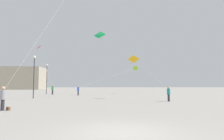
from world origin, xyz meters
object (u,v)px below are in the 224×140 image
object	(u,v)px
kite_emerald_delta	(99,36)
lamppost_west	(34,70)
handbag_beside_flyer	(8,109)
person_in_teal	(169,93)
kite_magenta_delta	(39,48)
building_centre_hall	(21,78)
person_in_blue	(78,90)
kite_amber_delta	(134,60)
kite_lime_diamond	(135,68)
person_in_green	(53,89)
lamppost_east	(47,74)
person_in_grey	(3,97)

from	to	relation	value
kite_emerald_delta	lamppost_west	size ratio (longest dim) A/B	1.53
lamppost_west	handbag_beside_flyer	size ratio (longest dim) A/B	17.68
person_in_teal	handbag_beside_flyer	bearing A→B (deg)	-60.78
kite_magenta_delta	building_centre_hall	world-z (taller)	building_centre_hall
person_in_blue	kite_amber_delta	world-z (taller)	kite_amber_delta
person_in_teal	handbag_beside_flyer	world-z (taller)	person_in_teal
kite_amber_delta	kite_lime_diamond	distance (m)	15.40
person_in_green	lamppost_west	size ratio (longest dim) A/B	0.33
person_in_green	building_centre_hall	world-z (taller)	building_centre_hall
person_in_teal	lamppost_east	size ratio (longest dim) A/B	0.27
person_in_green	kite_emerald_delta	distance (m)	14.08
kite_magenta_delta	lamppost_east	bearing A→B (deg)	96.17
lamppost_west	handbag_beside_flyer	distance (m)	13.14
kite_emerald_delta	building_centre_hall	size ratio (longest dim) A/B	0.46
lamppost_east	kite_emerald_delta	bearing A→B (deg)	-42.39
kite_amber_delta	person_in_teal	bearing A→B (deg)	-52.44
lamppost_west	handbag_beside_flyer	xyz separation A→B (m)	(2.97, -12.28, -3.61)
person_in_green	person_in_teal	bearing A→B (deg)	155.34
person_in_teal	building_centre_hall	distance (m)	74.51
person_in_teal	kite_lime_diamond	bearing A→B (deg)	-176.33
person_in_grey	person_in_blue	bearing A→B (deg)	-116.59
building_centre_hall	kite_emerald_delta	bearing A→B (deg)	-56.01
person_in_grey	person_in_green	distance (m)	23.31
person_in_green	lamppost_east	size ratio (longest dim) A/B	0.31
kite_amber_delta	building_centre_hall	world-z (taller)	building_centre_hall
kite_emerald_delta	kite_magenta_delta	xyz separation A→B (m)	(-10.39, 3.26, -1.34)
kite_magenta_delta	lamppost_west	world-z (taller)	kite_magenta_delta
person_in_green	kite_emerald_delta	bearing A→B (deg)	160.66
person_in_blue	kite_magenta_delta	bearing A→B (deg)	-58.02
kite_emerald_delta	lamppost_west	world-z (taller)	kite_emerald_delta
person_in_grey	kite_emerald_delta	distance (m)	19.18
person_in_grey	lamppost_west	bearing A→B (deg)	-98.50
person_in_teal	kite_emerald_delta	xyz separation A→B (m)	(-7.93, 8.80, 8.51)
handbag_beside_flyer	lamppost_west	bearing A→B (deg)	103.60
kite_emerald_delta	person_in_teal	bearing A→B (deg)	-47.99
person_in_grey	lamppost_west	distance (m)	12.97
lamppost_west	kite_lime_diamond	bearing A→B (deg)	43.15
person_in_blue	kite_magenta_delta	size ratio (longest dim) A/B	0.23
person_in_green	kite_lime_diamond	size ratio (longest dim) A/B	0.16
kite_magenta_delta	handbag_beside_flyer	distance (m)	21.48
kite_amber_delta	kite_magenta_delta	xyz separation A→B (m)	(-15.15, 7.94, 3.00)
person_in_blue	handbag_beside_flyer	xyz separation A→B (m)	(-1.77, -19.65, -0.77)
person_in_blue	kite_magenta_delta	xyz separation A→B (m)	(-6.70, -0.30, 7.16)
person_in_green	kite_lime_diamond	xyz separation A→B (m)	(15.87, 3.67, 4.23)
person_in_green	handbag_beside_flyer	distance (m)	23.28
lamppost_east	building_centre_hall	bearing A→B (deg)	119.76
person_in_blue	kite_magenta_delta	distance (m)	9.81
lamppost_east	person_in_grey	bearing A→B (deg)	-78.59
kite_emerald_delta	lamppost_east	size ratio (longest dim) A/B	1.44
kite_emerald_delta	lamppost_west	distance (m)	10.85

